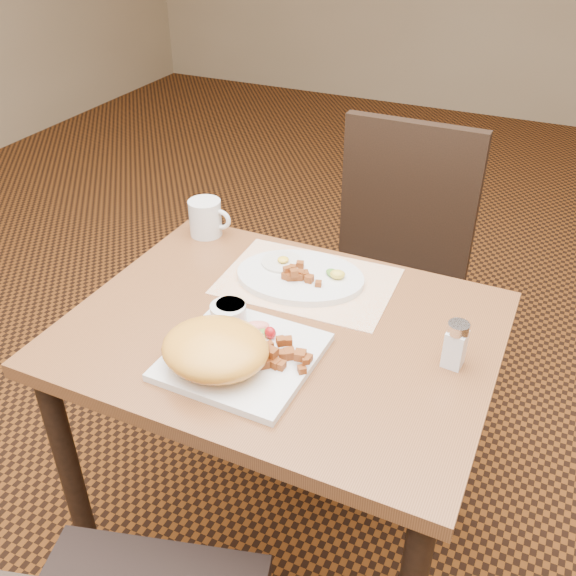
# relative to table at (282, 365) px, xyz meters

# --- Properties ---
(ground) EXTENTS (8.00, 8.00, 0.00)m
(ground) POSITION_rel_table_xyz_m (0.00, 0.00, -0.64)
(ground) COLOR black
(ground) RESTS_ON ground
(table) EXTENTS (0.90, 0.70, 0.75)m
(table) POSITION_rel_table_xyz_m (0.00, 0.00, 0.00)
(table) COLOR brown
(table) RESTS_ON ground
(chair_far) EXTENTS (0.43, 0.44, 0.97)m
(chair_far) POSITION_rel_table_xyz_m (0.06, 0.66, -0.10)
(chair_far) COLOR black
(chair_far) RESTS_ON ground
(placemat) EXTENTS (0.41, 0.30, 0.00)m
(placemat) POSITION_rel_table_xyz_m (-0.02, 0.19, 0.11)
(placemat) COLOR white
(placemat) RESTS_ON table
(plate_square) EXTENTS (0.29, 0.29, 0.02)m
(plate_square) POSITION_rel_table_xyz_m (-0.02, -0.13, 0.12)
(plate_square) COLOR silver
(plate_square) RESTS_ON table
(plate_oval) EXTENTS (0.34, 0.27, 0.02)m
(plate_oval) POSITION_rel_table_xyz_m (-0.04, 0.18, 0.12)
(plate_oval) COLOR silver
(plate_oval) RESTS_ON placemat
(hollandaise_mound) EXTENTS (0.21, 0.19, 0.08)m
(hollandaise_mound) POSITION_rel_table_xyz_m (-0.05, -0.18, 0.16)
(hollandaise_mound) COLOR gold
(hollandaise_mound) RESTS_ON plate_square
(ramekin) EXTENTS (0.08, 0.08, 0.04)m
(ramekin) POSITION_rel_table_xyz_m (-0.10, -0.05, 0.15)
(ramekin) COLOR silver
(ramekin) RESTS_ON plate_square
(garnish_sq) EXTENTS (0.09, 0.06, 0.03)m
(garnish_sq) POSITION_rel_table_xyz_m (-0.02, -0.06, 0.14)
(garnish_sq) COLOR #387223
(garnish_sq) RESTS_ON plate_square
(fried_egg) EXTENTS (0.10, 0.10, 0.02)m
(fried_egg) POSITION_rel_table_xyz_m (-0.10, 0.21, 0.13)
(fried_egg) COLOR white
(fried_egg) RESTS_ON plate_oval
(garnish_ov) EXTENTS (0.06, 0.05, 0.02)m
(garnish_ov) POSITION_rel_table_xyz_m (0.04, 0.21, 0.14)
(garnish_ov) COLOR #387223
(garnish_ov) RESTS_ON plate_oval
(salt_shaker) EXTENTS (0.05, 0.05, 0.10)m
(salt_shaker) POSITION_rel_table_xyz_m (0.36, 0.03, 0.16)
(salt_shaker) COLOR white
(salt_shaker) RESTS_ON table
(coffee_mug) EXTENTS (0.12, 0.09, 0.10)m
(coffee_mug) POSITION_rel_table_xyz_m (-0.36, 0.29, 0.16)
(coffee_mug) COLOR silver
(coffee_mug) RESTS_ON table
(home_fries_sq) EXTENTS (0.11, 0.09, 0.04)m
(home_fries_sq) POSITION_rel_table_xyz_m (0.06, -0.12, 0.14)
(home_fries_sq) COLOR #904617
(home_fries_sq) RESTS_ON plate_square
(home_fries_ov) EXTENTS (0.10, 0.08, 0.03)m
(home_fries_ov) POSITION_rel_table_xyz_m (-0.03, 0.16, 0.14)
(home_fries_ov) COLOR #904617
(home_fries_ov) RESTS_ON plate_oval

